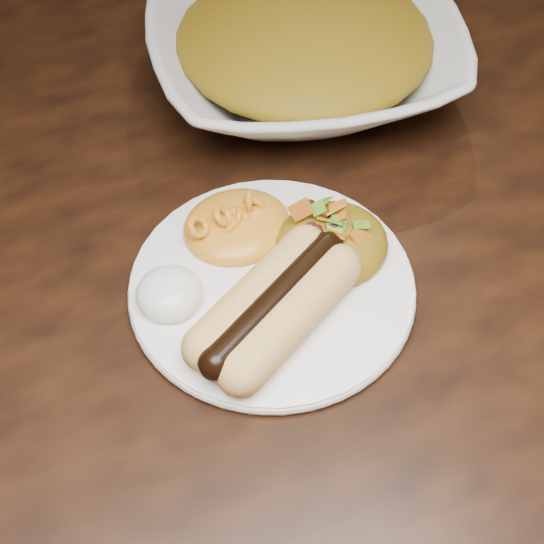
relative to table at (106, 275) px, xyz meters
name	(u,v)px	position (x,y,z in m)	size (l,w,h in m)	color
floor	(178,532)	(0.00, 0.00, -0.66)	(4.00, 4.00, 0.00)	#521F13
table	(106,275)	(0.00, 0.00, 0.00)	(1.60, 0.90, 0.75)	black
plate	(272,285)	(0.09, -0.14, 0.10)	(0.20, 0.20, 0.01)	white
hotdog	(275,305)	(0.08, -0.17, 0.12)	(0.12, 0.11, 0.03)	#EDB06C
mac_and_cheese	(237,216)	(0.09, -0.09, 0.12)	(0.08, 0.07, 0.03)	#FFA130
sour_cream	(168,288)	(0.02, -0.13, 0.12)	(0.05, 0.05, 0.03)	white
taco_salad	(332,236)	(0.15, -0.14, 0.12)	(0.08, 0.08, 0.04)	#B85C0E
serving_bowl	(304,53)	(0.22, 0.06, 0.13)	(0.27, 0.27, 0.07)	silver
bowl_filling	(304,36)	(0.22, 0.06, 0.14)	(0.22, 0.22, 0.06)	#B85C0E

